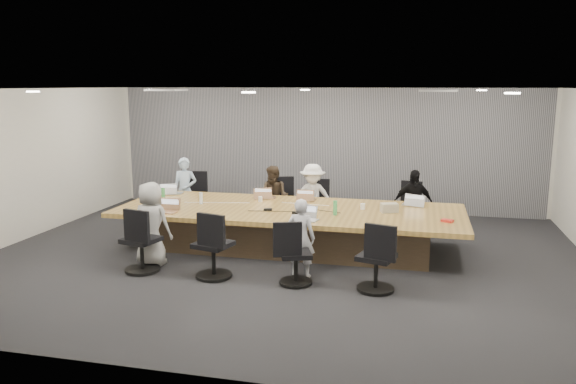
% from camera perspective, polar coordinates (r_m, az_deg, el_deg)
% --- Properties ---
extents(floor, '(10.00, 8.00, 0.00)m').
position_cam_1_polar(floor, '(9.53, -0.56, -6.65)').
color(floor, black).
rests_on(floor, ground).
extents(ceiling, '(10.00, 8.00, 0.00)m').
position_cam_1_polar(ceiling, '(9.09, -0.59, 10.43)').
color(ceiling, white).
rests_on(ceiling, wall_back).
extents(wall_back, '(10.00, 0.00, 2.80)m').
position_cam_1_polar(wall_back, '(13.09, 3.66, 4.39)').
color(wall_back, beige).
rests_on(wall_back, ground).
extents(wall_front, '(10.00, 0.00, 2.80)m').
position_cam_1_polar(wall_front, '(5.50, -10.71, -4.82)').
color(wall_front, beige).
rests_on(wall_front, ground).
extents(wall_left, '(0.00, 8.00, 2.80)m').
position_cam_1_polar(wall_left, '(11.48, -25.62, 2.44)').
color(wall_left, beige).
rests_on(wall_left, ground).
extents(curtain, '(9.80, 0.04, 2.80)m').
position_cam_1_polar(curtain, '(13.01, 3.60, 4.36)').
color(curtain, slate).
rests_on(curtain, ground).
extents(conference_table, '(6.00, 2.20, 0.74)m').
position_cam_1_polar(conference_table, '(9.89, 0.13, -3.59)').
color(conference_table, '#4D3B2A').
rests_on(conference_table, ground).
extents(chair_0, '(0.65, 0.65, 0.84)m').
position_cam_1_polar(chair_0, '(12.25, -9.72, -0.83)').
color(chair_0, black).
rests_on(chair_0, ground).
extents(chair_1, '(0.65, 0.65, 0.76)m').
position_cam_1_polar(chair_1, '(11.64, -0.96, -1.47)').
color(chair_1, black).
rests_on(chair_1, ground).
extents(chair_2, '(0.58, 0.58, 0.72)m').
position_cam_1_polar(chair_2, '(11.48, 2.82, -1.76)').
color(chair_2, black).
rests_on(chair_2, ground).
extents(chair_3, '(0.62, 0.62, 0.78)m').
position_cam_1_polar(chair_3, '(11.30, 12.56, -2.09)').
color(chair_3, black).
rests_on(chair_3, ground).
extents(chair_4, '(0.70, 0.70, 0.85)m').
position_cam_1_polar(chair_4, '(9.01, -14.66, -5.23)').
color(chair_4, black).
rests_on(chair_4, ground).
extents(chair_5, '(0.71, 0.71, 0.86)m').
position_cam_1_polar(chair_5, '(8.53, -7.59, -5.84)').
color(chair_5, black).
rests_on(chair_5, ground).
extents(chair_6, '(0.65, 0.65, 0.76)m').
position_cam_1_polar(chair_6, '(8.19, 0.79, -6.83)').
color(chair_6, black).
rests_on(chair_6, ground).
extents(chair_7, '(0.69, 0.69, 0.83)m').
position_cam_1_polar(chair_7, '(8.02, 8.95, -7.09)').
color(chair_7, black).
rests_on(chair_7, ground).
extents(person_0, '(0.54, 0.39, 1.39)m').
position_cam_1_polar(person_0, '(11.88, -10.42, 0.13)').
color(person_0, '#A1BAD6').
rests_on(person_0, ground).
extents(laptop_0, '(0.39, 0.30, 0.02)m').
position_cam_1_polar(laptop_0, '(11.38, -11.53, -0.10)').
color(laptop_0, '#B2B2B7').
rests_on(laptop_0, conference_table).
extents(person_1, '(0.69, 0.58, 1.28)m').
position_cam_1_polar(person_1, '(11.26, -1.40, -0.57)').
color(person_1, '#33281D').
rests_on(person_1, ground).
extents(laptop_1, '(0.39, 0.31, 0.02)m').
position_cam_1_polar(laptop_1, '(10.72, -2.15, -0.55)').
color(laptop_1, '#8C6647').
rests_on(laptop_1, conference_table).
extents(person_2, '(0.93, 0.62, 1.34)m').
position_cam_1_polar(person_2, '(11.08, 2.50, -0.59)').
color(person_2, silver).
rests_on(person_2, ground).
extents(laptop_2, '(0.33, 0.23, 0.02)m').
position_cam_1_polar(laptop_2, '(10.54, 1.94, -0.75)').
color(laptop_2, '#8C6647').
rests_on(laptop_2, conference_table).
extents(person_3, '(0.82, 0.50, 1.30)m').
position_cam_1_polar(person_3, '(10.90, 12.58, -1.15)').
color(person_3, black).
rests_on(person_3, ground).
extents(laptop_3, '(0.39, 0.31, 0.02)m').
position_cam_1_polar(laptop_3, '(10.34, 12.55, -1.23)').
color(laptop_3, '#B2B2B7').
rests_on(laptop_3, conference_table).
extents(person_4, '(0.69, 0.48, 1.35)m').
position_cam_1_polar(person_4, '(9.25, -13.73, -3.16)').
color(person_4, '#989898').
rests_on(person_4, ground).
extents(laptop_4, '(0.36, 0.25, 0.02)m').
position_cam_1_polar(laptop_4, '(9.71, -12.28, -2.00)').
color(laptop_4, '#8C6647').
rests_on(laptop_4, conference_table).
extents(person_6, '(0.46, 0.33, 1.20)m').
position_cam_1_polar(person_6, '(8.46, 1.32, -4.68)').
color(person_6, '#A4A5AF').
rests_on(person_6, ground).
extents(laptop_6, '(0.34, 0.27, 0.02)m').
position_cam_1_polar(laptop_6, '(8.94, 2.06, -2.85)').
color(laptop_6, '#B2B2B7').
rests_on(laptop_6, conference_table).
extents(bottle_green_left, '(0.08, 0.08, 0.24)m').
position_cam_1_polar(bottle_green_left, '(10.71, -12.56, -0.22)').
color(bottle_green_left, green).
rests_on(bottle_green_left, conference_table).
extents(bottle_green_right, '(0.08, 0.08, 0.24)m').
position_cam_1_polar(bottle_green_right, '(9.32, 4.81, -1.62)').
color(bottle_green_right, green).
rests_on(bottle_green_right, conference_table).
extents(bottle_clear, '(0.07, 0.07, 0.21)m').
position_cam_1_polar(bottle_clear, '(10.27, -8.84, -0.63)').
color(bottle_clear, silver).
rests_on(bottle_clear, conference_table).
extents(cup_white_far, '(0.08, 0.08, 0.09)m').
position_cam_1_polar(cup_white_far, '(10.38, -2.83, -0.73)').
color(cup_white_far, white).
rests_on(cup_white_far, conference_table).
extents(cup_white_near, '(0.09, 0.09, 0.10)m').
position_cam_1_polar(cup_white_near, '(9.82, 7.60, -1.46)').
color(cup_white_near, white).
rests_on(cup_white_near, conference_table).
extents(mug_brown, '(0.11, 0.11, 0.11)m').
position_cam_1_polar(mug_brown, '(10.28, -13.63, -1.09)').
color(mug_brown, brown).
rests_on(mug_brown, conference_table).
extents(mic_left, '(0.16, 0.12, 0.03)m').
position_cam_1_polar(mic_left, '(9.67, -2.05, -1.77)').
color(mic_left, black).
rests_on(mic_left, conference_table).
extents(mic_right, '(0.15, 0.11, 0.03)m').
position_cam_1_polar(mic_right, '(9.62, 2.11, -1.85)').
color(mic_right, black).
rests_on(mic_right, conference_table).
extents(stapler, '(0.16, 0.04, 0.06)m').
position_cam_1_polar(stapler, '(9.31, 0.90, -2.17)').
color(stapler, black).
rests_on(stapler, conference_table).
extents(canvas_bag, '(0.32, 0.26, 0.15)m').
position_cam_1_polar(canvas_bag, '(9.66, 10.25, -1.58)').
color(canvas_bag, '#A69E86').
rests_on(canvas_bag, conference_table).
extents(snack_packet, '(0.21, 0.18, 0.04)m').
position_cam_1_polar(snack_packet, '(9.19, 15.88, -2.82)').
color(snack_packet, red).
rests_on(snack_packet, conference_table).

